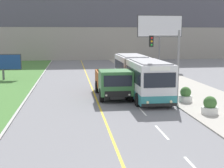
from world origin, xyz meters
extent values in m
cube|color=silver|center=(2.75, 7.80, 0.00)|extent=(0.12, 2.40, 0.01)
cube|color=silver|center=(2.75, 12.40, 0.00)|extent=(0.12, 2.40, 0.01)
cube|color=silver|center=(2.75, 17.00, 0.00)|extent=(0.12, 2.40, 0.01)
cube|color=silver|center=(2.75, 21.60, 0.00)|extent=(0.12, 2.40, 0.01)
cube|color=silver|center=(2.75, 26.20, 0.00)|extent=(0.12, 2.40, 0.01)
cube|color=silver|center=(2.75, 30.80, 0.00)|extent=(0.12, 2.40, 0.01)
cube|color=silver|center=(2.75, 35.40, 0.00)|extent=(0.12, 2.40, 0.01)
cube|color=gray|center=(0.00, 57.95, 9.18)|extent=(80.00, 8.00, 18.37)
cube|color=#4C4C56|center=(0.00, 53.93, 9.64)|extent=(80.00, 0.04, 6.43)
cube|color=silver|center=(3.96, 15.47, 1.66)|extent=(2.53, 5.96, 2.77)
cube|color=teal|center=(3.96, 15.47, 0.62)|extent=(2.55, 5.98, 0.70)
cube|color=black|center=(3.96, 15.47, 2.08)|extent=(2.55, 5.48, 0.97)
cube|color=gray|center=(3.96, 15.47, 3.09)|extent=(2.15, 5.36, 0.08)
cube|color=silver|center=(3.96, 22.33, 1.66)|extent=(2.53, 5.96, 2.77)
cube|color=teal|center=(3.96, 22.33, 0.62)|extent=(2.55, 5.98, 0.70)
cube|color=black|center=(3.96, 22.33, 2.08)|extent=(2.55, 5.48, 0.97)
cube|color=gray|center=(3.96, 22.33, 3.09)|extent=(2.15, 5.36, 0.08)
cube|color=#474747|center=(3.96, 18.90, 1.66)|extent=(2.33, 0.90, 2.55)
cube|color=black|center=(3.96, 12.47, 2.08)|extent=(2.23, 0.04, 1.02)
cube|color=black|center=(3.96, 12.46, 0.38)|extent=(2.48, 0.06, 0.20)
sphere|color=#F4EAB2|center=(3.14, 12.45, 0.57)|extent=(0.20, 0.20, 0.20)
sphere|color=#F4EAB2|center=(4.78, 12.45, 0.57)|extent=(0.20, 0.20, 0.20)
cube|color=white|center=(3.96, 12.47, 2.87)|extent=(1.39, 0.04, 0.28)
cylinder|color=black|center=(2.76, 13.80, 0.50)|extent=(0.28, 1.00, 1.00)
cylinder|color=black|center=(5.16, 13.80, 0.50)|extent=(0.28, 1.00, 1.00)
cylinder|color=black|center=(2.76, 17.38, 0.50)|extent=(0.28, 1.00, 1.00)
cylinder|color=black|center=(5.16, 17.38, 0.50)|extent=(0.28, 1.00, 1.00)
cylinder|color=black|center=(2.76, 22.92, 0.50)|extent=(0.28, 1.00, 1.00)
cylinder|color=black|center=(5.16, 22.92, 0.50)|extent=(0.28, 1.00, 1.00)
cube|color=black|center=(1.43, 18.00, 0.45)|extent=(1.11, 6.60, 0.20)
cube|color=#38753D|center=(1.43, 15.88, 1.47)|extent=(2.46, 2.36, 1.84)
cube|color=black|center=(1.43, 14.68, 1.74)|extent=(2.09, 0.04, 0.83)
cube|color=black|center=(1.43, 14.67, 0.77)|extent=(1.97, 0.06, 0.44)
sphere|color=silver|center=(0.57, 14.66, 0.70)|extent=(0.18, 0.18, 0.18)
sphere|color=silver|center=(2.29, 14.66, 0.70)|extent=(0.18, 0.18, 0.18)
cube|color=#994C19|center=(1.43, 19.31, 0.61)|extent=(2.34, 3.99, 0.12)
cube|color=#994C19|center=(0.32, 19.31, 1.22)|extent=(0.12, 3.99, 1.35)
cube|color=#994C19|center=(2.54, 19.31, 1.22)|extent=(0.12, 3.99, 1.35)
cube|color=#994C19|center=(1.43, 17.37, 1.22)|extent=(2.34, 0.12, 1.35)
cube|color=#994C19|center=(1.43, 21.24, 1.22)|extent=(2.34, 0.12, 1.35)
cube|color=#994C19|center=(1.43, 17.37, 2.02)|extent=(2.34, 0.12, 0.24)
cylinder|color=black|center=(0.30, 15.65, 0.52)|extent=(0.30, 1.04, 1.04)
cylinder|color=black|center=(2.56, 15.65, 0.52)|extent=(0.30, 1.04, 1.04)
cylinder|color=black|center=(0.30, 19.51, 0.52)|extent=(0.30, 1.04, 1.04)
cylinder|color=black|center=(2.56, 19.51, 0.52)|extent=(0.30, 1.04, 1.04)
cylinder|color=slate|center=(5.83, 14.25, 2.72)|extent=(0.16, 0.16, 5.44)
cylinder|color=slate|center=(4.73, 14.25, 5.04)|extent=(2.20, 0.10, 0.10)
cube|color=black|center=(3.77, 14.25, 4.64)|extent=(0.28, 0.24, 0.80)
sphere|color=red|center=(3.77, 14.12, 4.88)|extent=(0.14, 0.14, 0.14)
sphere|color=orange|center=(3.77, 14.12, 4.64)|extent=(0.14, 0.14, 0.14)
sphere|color=green|center=(3.77, 14.12, 4.40)|extent=(0.14, 0.14, 0.14)
cylinder|color=#59595B|center=(10.47, 35.28, 2.39)|extent=(0.24, 0.24, 4.79)
cube|color=#333333|center=(10.47, 35.28, 6.21)|extent=(6.38, 0.20, 3.00)
cube|color=silver|center=(10.47, 35.17, 6.21)|extent=(6.22, 0.02, 2.84)
cylinder|color=#59595B|center=(-9.52, 28.38, 0.62)|extent=(0.24, 0.24, 1.23)
cube|color=#333333|center=(-9.52, 28.38, 2.04)|extent=(4.06, 0.20, 1.78)
cube|color=navy|center=(-9.52, 28.27, 2.04)|extent=(3.90, 0.02, 1.62)
cylinder|color=silver|center=(6.85, 10.88, 0.30)|extent=(1.06, 1.06, 0.43)
sphere|color=#3D6B33|center=(6.85, 10.88, 0.80)|extent=(0.85, 0.85, 0.85)
cylinder|color=silver|center=(6.61, 14.58, 0.30)|extent=(1.03, 1.03, 0.44)
sphere|color=#3D6B33|center=(6.61, 14.58, 0.80)|extent=(0.82, 0.82, 0.82)
camera|label=1|loc=(-1.97, -7.68, 5.19)|focal=50.00mm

